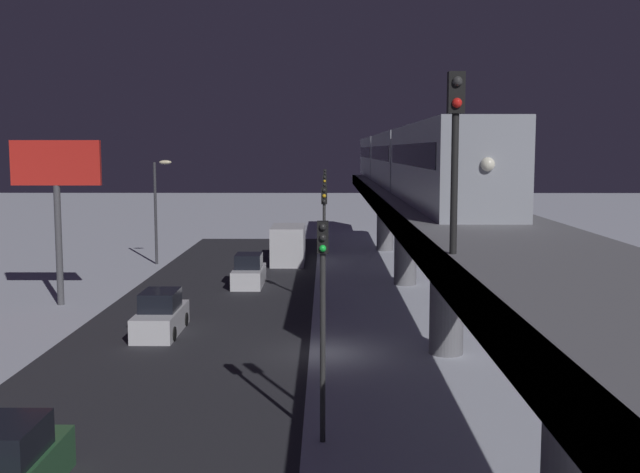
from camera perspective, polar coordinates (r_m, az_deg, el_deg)
The scene contains 15 objects.
ground_plane at distance 32.33m, azimuth -0.30°, elevation -8.61°, with size 240.00×240.00×0.00m, color silver.
avenue_asphalt at distance 32.91m, azimuth -10.53°, elevation -8.44°, with size 11.00×82.68×0.01m, color #28282D.
elevated_railway at distance 31.76m, azimuth 9.28°, elevation 0.72°, with size 5.00×82.68×6.07m.
subway_train at distance 51.70m, azimuth 5.99°, elevation 5.79°, with size 2.94×55.47×3.40m.
rail_signal at distance 17.29m, azimuth 9.98°, elevation 7.71°, with size 0.36×0.41×4.00m.
sedan_white at distance 36.31m, azimuth -11.70°, elevation -5.80°, with size 1.91×4.77×1.97m.
sedan_green at distance 20.53m, azimuth -22.16°, elevation -15.75°, with size 1.80×4.55×1.97m.
sedan_white_2 at distance 48.19m, azimuth -5.28°, elevation -2.67°, with size 1.80×4.48×1.97m.
box_truck at distance 58.10m, azimuth -2.32°, elevation -0.55°, with size 2.40×7.40×2.80m.
traffic_light_near at distance 21.85m, azimuth 0.20°, elevation -4.62°, with size 0.32×0.44×6.40m.
traffic_light_mid at distance 41.37m, azimuth 0.31°, elevation 0.61°, with size 0.32×0.44×6.40m.
traffic_light_far at distance 61.02m, azimuth 0.35°, elevation 2.48°, with size 0.32×0.44×6.40m.
traffic_light_distant at distance 80.69m, azimuth 0.37°, elevation 3.44°, with size 0.32×0.44×6.40m.
commercial_billboard at distance 43.65m, azimuth -18.91°, elevation 4.03°, with size 4.80×0.36×8.90m.
street_lamp_far at distance 57.65m, azimuth -11.86°, elevation 2.73°, with size 1.35×0.44×7.65m.
Camera 1 is at (-0.40, 31.22, 8.38)m, focal length 43.30 mm.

